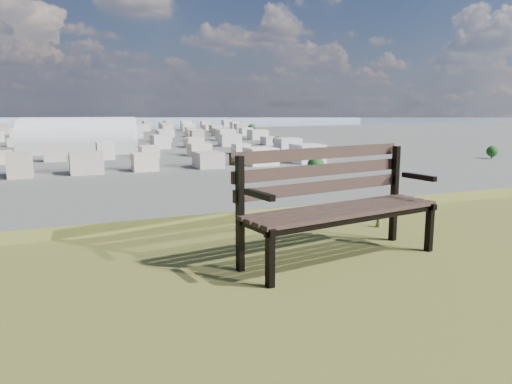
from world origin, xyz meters
name	(u,v)px	position (x,y,z in m)	size (l,w,h in m)	color
park_bench	(335,197)	(1.32, 2.41, 25.56)	(1.97, 0.91, 0.99)	#3A2A21
arena	(79,142)	(14.40, 288.80, 6.01)	(64.69, 39.23, 25.48)	silver
city_blocks	(50,136)	(0.00, 394.44, 3.50)	(395.00, 361.00, 7.00)	beige
city_trees	(1,142)	(-26.39, 319.00, 4.83)	(406.52, 387.20, 9.98)	#322019
bay_water	(48,120)	(0.00, 900.00, 0.00)	(2400.00, 700.00, 0.12)	#93A3BB
far_hills	(21,105)	(-60.92, 1402.93, 25.47)	(2050.00, 340.00, 60.00)	#8B9AAD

